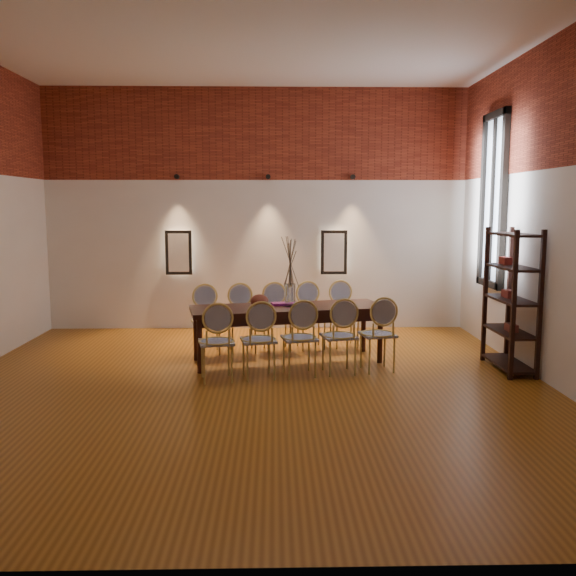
{
  "coord_description": "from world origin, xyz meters",
  "views": [
    {
      "loc": [
        0.29,
        -6.77,
        2.07
      ],
      "look_at": [
        0.47,
        0.81,
        1.05
      ],
      "focal_mm": 38.0,
      "sensor_mm": 36.0,
      "label": 1
    }
  ],
  "objects_px": {
    "chair_near_a": "(216,342)",
    "shelving_rack": "(511,300)",
    "book": "(282,304)",
    "chair_near_d": "(339,336)",
    "chair_far_c": "(277,318)",
    "chair_far_e": "(344,315)",
    "chair_far_a": "(207,321)",
    "chair_near_e": "(378,334)",
    "chair_far_b": "(242,319)",
    "bowl": "(260,301)",
    "chair_near_b": "(258,340)",
    "chair_near_c": "(299,338)",
    "chair_far_d": "(311,317)",
    "vase": "(290,295)",
    "dining_table": "(287,334)"
  },
  "relations": [
    {
      "from": "chair_near_e",
      "to": "chair_far_d",
      "type": "xyz_separation_m",
      "value": [
        -0.76,
        1.25,
        0.0
      ]
    },
    {
      "from": "dining_table",
      "to": "book",
      "type": "height_order",
      "value": "book"
    },
    {
      "from": "book",
      "to": "chair_far_e",
      "type": "bearing_deg",
      "value": 38.51
    },
    {
      "from": "chair_far_a",
      "to": "bowl",
      "type": "bearing_deg",
      "value": 130.62
    },
    {
      "from": "dining_table",
      "to": "chair_far_c",
      "type": "xyz_separation_m",
      "value": [
        -0.13,
        0.67,
        0.09
      ]
    },
    {
      "from": "chair_near_d",
      "to": "chair_near_e",
      "type": "bearing_deg",
      "value": 0.0
    },
    {
      "from": "chair_near_c",
      "to": "chair_near_d",
      "type": "relative_size",
      "value": 1.0
    },
    {
      "from": "chair_far_b",
      "to": "chair_far_e",
      "type": "distance_m",
      "value": 1.52
    },
    {
      "from": "chair_near_a",
      "to": "shelving_rack",
      "type": "relative_size",
      "value": 0.52
    },
    {
      "from": "chair_far_d",
      "to": "shelving_rack",
      "type": "distance_m",
      "value": 2.77
    },
    {
      "from": "chair_far_e",
      "to": "chair_far_b",
      "type": "bearing_deg",
      "value": 0.0
    },
    {
      "from": "chair_far_a",
      "to": "book",
      "type": "bearing_deg",
      "value": 150.41
    },
    {
      "from": "chair_near_d",
      "to": "shelving_rack",
      "type": "height_order",
      "value": "shelving_rack"
    },
    {
      "from": "dining_table",
      "to": "bowl",
      "type": "bearing_deg",
      "value": -172.54
    },
    {
      "from": "dining_table",
      "to": "bowl",
      "type": "height_order",
      "value": "bowl"
    },
    {
      "from": "chair_far_b",
      "to": "chair_far_e",
      "type": "xyz_separation_m",
      "value": [
        1.49,
        0.29,
        0.0
      ]
    },
    {
      "from": "chair_far_b",
      "to": "chair_far_e",
      "type": "height_order",
      "value": "same"
    },
    {
      "from": "chair_near_a",
      "to": "chair_near_e",
      "type": "xyz_separation_m",
      "value": [
        1.99,
        0.39,
        0.0
      ]
    },
    {
      "from": "bowl",
      "to": "chair_near_e",
      "type": "bearing_deg",
      "value": -13.41
    },
    {
      "from": "shelving_rack",
      "to": "chair_far_d",
      "type": "bearing_deg",
      "value": 152.51
    },
    {
      "from": "chair_far_b",
      "to": "chair_far_e",
      "type": "relative_size",
      "value": 1.0
    },
    {
      "from": "chair_near_e",
      "to": "vase",
      "type": "xyz_separation_m",
      "value": [
        -1.09,
        0.49,
        0.43
      ]
    },
    {
      "from": "chair_near_b",
      "to": "bowl",
      "type": "distance_m",
      "value": 0.75
    },
    {
      "from": "chair_near_d",
      "to": "shelving_rack",
      "type": "xyz_separation_m",
      "value": [
        2.18,
        0.11,
        0.43
      ]
    },
    {
      "from": "dining_table",
      "to": "chair_far_a",
      "type": "distance_m",
      "value": 1.23
    },
    {
      "from": "chair_near_d",
      "to": "chair_far_c",
      "type": "bearing_deg",
      "value": 110.25
    },
    {
      "from": "chair_near_c",
      "to": "vase",
      "type": "height_order",
      "value": "vase"
    },
    {
      "from": "chair_near_a",
      "to": "book",
      "type": "height_order",
      "value": "chair_near_a"
    },
    {
      "from": "chair_near_e",
      "to": "chair_far_b",
      "type": "height_order",
      "value": "same"
    },
    {
      "from": "chair_far_e",
      "to": "book",
      "type": "xyz_separation_m",
      "value": [
        -0.94,
        -0.74,
        0.3
      ]
    },
    {
      "from": "book",
      "to": "chair_near_d",
      "type": "bearing_deg",
      "value": -45.01
    },
    {
      "from": "chair_near_b",
      "to": "bowl",
      "type": "height_order",
      "value": "chair_near_b"
    },
    {
      "from": "chair_far_c",
      "to": "chair_far_b",
      "type": "bearing_deg",
      "value": 0.0
    },
    {
      "from": "chair_far_d",
      "to": "shelving_rack",
      "type": "bearing_deg",
      "value": 142.09
    },
    {
      "from": "chair_far_d",
      "to": "chair_near_b",
      "type": "bearing_deg",
      "value": 53.58
    },
    {
      "from": "chair_far_e",
      "to": "shelving_rack",
      "type": "xyz_separation_m",
      "value": [
        1.95,
        -1.33,
        0.43
      ]
    },
    {
      "from": "chair_far_b",
      "to": "chair_far_e",
      "type": "bearing_deg",
      "value": -180.0
    },
    {
      "from": "chair_near_e",
      "to": "chair_far_e",
      "type": "bearing_deg",
      "value": 90.0
    },
    {
      "from": "chair_near_d",
      "to": "shelving_rack",
      "type": "bearing_deg",
      "value": -8.14
    },
    {
      "from": "chair_near_b",
      "to": "chair_near_e",
      "type": "distance_m",
      "value": 1.52
    },
    {
      "from": "chair_far_a",
      "to": "book",
      "type": "height_order",
      "value": "chair_far_a"
    },
    {
      "from": "chair_near_a",
      "to": "chair_near_c",
      "type": "distance_m",
      "value": 1.01
    },
    {
      "from": "chair_near_b",
      "to": "chair_far_c",
      "type": "xyz_separation_m",
      "value": [
        0.23,
        1.45,
        0.0
      ]
    },
    {
      "from": "chair_near_b",
      "to": "bowl",
      "type": "xyz_separation_m",
      "value": [
        -0.0,
        0.65,
        0.37
      ]
    },
    {
      "from": "chair_far_d",
      "to": "bowl",
      "type": "xyz_separation_m",
      "value": [
        -0.73,
        -0.9,
        0.37
      ]
    },
    {
      "from": "chair_near_a",
      "to": "book",
      "type": "distance_m",
      "value": 1.31
    },
    {
      "from": "chair_near_e",
      "to": "book",
      "type": "bearing_deg",
      "value": 142.12
    },
    {
      "from": "chair_far_c",
      "to": "chair_near_b",
      "type": "bearing_deg",
      "value": 69.75
    },
    {
      "from": "vase",
      "to": "bowl",
      "type": "relative_size",
      "value": 1.25
    },
    {
      "from": "chair_near_a",
      "to": "chair_far_d",
      "type": "xyz_separation_m",
      "value": [
        1.23,
        1.64,
        0.0
      ]
    }
  ]
}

